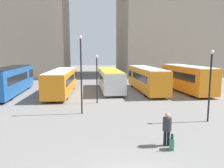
{
  "coord_description": "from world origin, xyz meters",
  "views": [
    {
      "loc": [
        -1.63,
        -6.87,
        4.98
      ],
      "look_at": [
        1.05,
        17.05,
        1.51
      ],
      "focal_mm": 35.0,
      "sensor_mm": 36.0,
      "label": 1
    }
  ],
  "objects": [
    {
      "name": "bus_0",
      "position": [
        -10.87,
        20.47,
        1.76
      ],
      "size": [
        2.72,
        11.94,
        3.24
      ],
      "rotation": [
        0.0,
        0.0,
        1.58
      ],
      "color": "#1E56A3",
      "rests_on": "ground_plane"
    },
    {
      "name": "bus_3",
      "position": [
        5.9,
        20.52,
        1.68
      ],
      "size": [
        2.6,
        11.3,
        3.09
      ],
      "rotation": [
        0.0,
        0.0,
        1.58
      ],
      "color": "orange",
      "rests_on": "ground_plane"
    },
    {
      "name": "traveler",
      "position": [
        2.55,
        3.94,
        1.08
      ],
      "size": [
        0.6,
        0.6,
        1.83
      ],
      "rotation": [
        0.0,
        0.0,
        1.22
      ],
      "color": "black",
      "rests_on": "ground_plane"
    },
    {
      "name": "lamp_post_1",
      "position": [
        -0.74,
        14.38,
        2.85
      ],
      "size": [
        0.28,
        0.28,
        4.74
      ],
      "color": "black",
      "rests_on": "ground_plane"
    },
    {
      "name": "suitcase",
      "position": [
        2.63,
        3.43,
        0.32
      ],
      "size": [
        0.34,
        0.43,
        0.89
      ],
      "rotation": [
        0.0,
        0.0,
        1.22
      ],
      "color": "#28844C",
      "rests_on": "ground_plane"
    },
    {
      "name": "bus_2",
      "position": [
        1.29,
        21.57,
        1.51
      ],
      "size": [
        2.63,
        10.43,
        2.76
      ],
      "rotation": [
        0.0,
        0.0,
        1.58
      ],
      "color": "silver",
      "rests_on": "ground_plane"
    },
    {
      "name": "bus_4",
      "position": [
        10.87,
        19.42,
        1.81
      ],
      "size": [
        3.15,
        9.98,
        3.34
      ],
      "rotation": [
        0.0,
        0.0,
        1.63
      ],
      "color": "orange",
      "rests_on": "ground_plane"
    },
    {
      "name": "lamp_post_2",
      "position": [
        -2.14,
        10.7,
        3.67
      ],
      "size": [
        0.28,
        0.28,
        6.31
      ],
      "color": "black",
      "rests_on": "ground_plane"
    },
    {
      "name": "lamp_post_0",
      "position": [
        7.04,
        7.64,
        3.07
      ],
      "size": [
        0.28,
        0.28,
        5.16
      ],
      "color": "black",
      "rests_on": "ground_plane"
    },
    {
      "name": "bus_1",
      "position": [
        -4.8,
        19.86,
        1.58
      ],
      "size": [
        3.02,
        11.13,
        2.89
      ],
      "rotation": [
        0.0,
        0.0,
        1.52
      ],
      "color": "orange",
      "rests_on": "ground_plane"
    }
  ]
}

